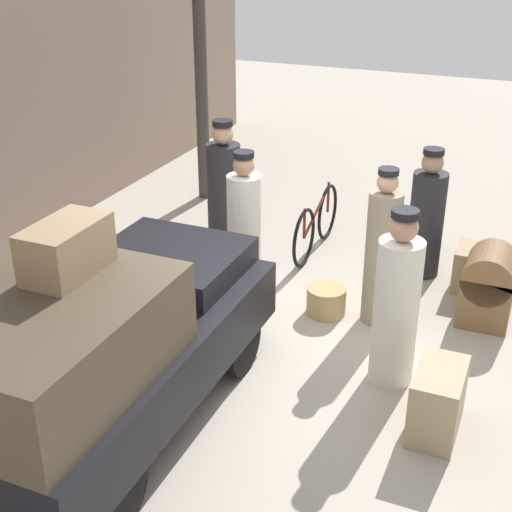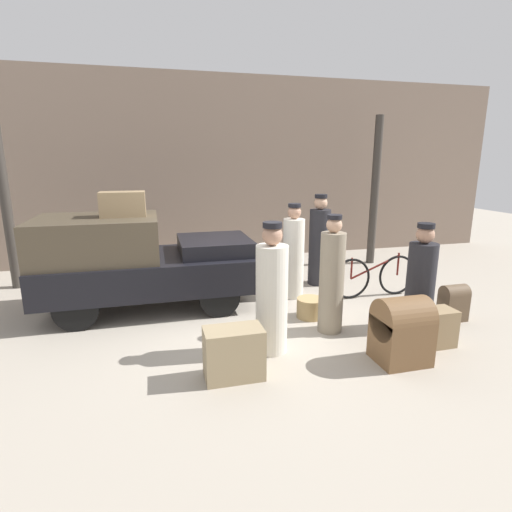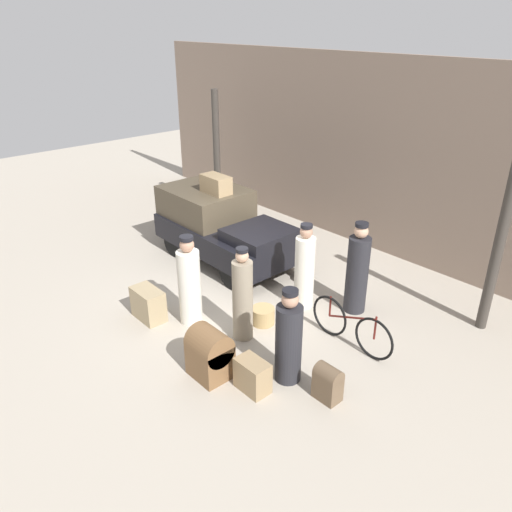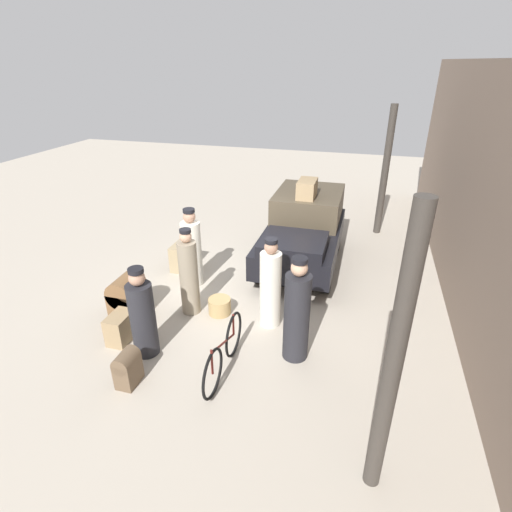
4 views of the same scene
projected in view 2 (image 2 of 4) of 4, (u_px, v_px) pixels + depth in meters
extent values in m
plane|color=#A89E8E|center=(247.00, 315.00, 6.57)|extent=(30.00, 30.00, 0.00)
cube|color=gray|center=(209.00, 170.00, 9.87)|extent=(16.00, 0.15, 4.50)
cylinder|color=#38332D|center=(5.00, 200.00, 7.61)|extent=(0.19, 0.19, 3.49)
cylinder|color=#38332D|center=(375.00, 192.00, 9.54)|extent=(0.19, 0.19, 3.49)
cylinder|color=black|center=(207.00, 272.00, 7.91)|extent=(0.66, 0.12, 0.66)
cylinder|color=black|center=(220.00, 297.00, 6.45)|extent=(0.66, 0.12, 0.66)
cylinder|color=black|center=(90.00, 280.00, 7.38)|extent=(0.66, 0.12, 0.66)
cylinder|color=black|center=(76.00, 310.00, 5.92)|extent=(0.66, 0.12, 0.66)
cube|color=black|center=(150.00, 272.00, 6.85)|extent=(3.50, 1.71, 0.56)
cube|color=#473D2D|center=(97.00, 238.00, 6.51)|extent=(1.92, 1.57, 0.69)
cube|color=black|center=(215.00, 245.00, 7.03)|extent=(1.22, 1.33, 0.25)
torus|color=black|center=(397.00, 275.00, 7.52)|extent=(0.76, 0.04, 0.76)
torus|color=black|center=(351.00, 279.00, 7.28)|extent=(0.76, 0.04, 0.76)
cylinder|color=#591914|center=(375.00, 267.00, 7.36)|extent=(0.97, 0.04, 0.41)
cylinder|color=#591914|center=(352.00, 268.00, 7.24)|extent=(0.04, 0.04, 0.39)
cylinder|color=#591914|center=(398.00, 264.00, 7.47)|extent=(0.04, 0.04, 0.43)
cylinder|color=tan|center=(310.00, 308.00, 6.47)|extent=(0.44, 0.44, 0.32)
cylinder|color=#232328|center=(420.00, 286.00, 5.97)|extent=(0.42, 0.42, 1.31)
sphere|color=tan|center=(425.00, 235.00, 5.78)|extent=(0.26, 0.26, 0.26)
cylinder|color=black|center=(426.00, 226.00, 5.75)|extent=(0.25, 0.25, 0.07)
cylinder|color=silver|center=(272.00, 300.00, 5.20)|extent=(0.42, 0.42, 1.45)
sphere|color=tan|center=(272.00, 235.00, 5.00)|extent=(0.26, 0.26, 0.26)
cylinder|color=black|center=(272.00, 225.00, 4.97)|extent=(0.25, 0.25, 0.07)
cylinder|color=#232328|center=(319.00, 247.00, 8.09)|extent=(0.42, 0.42, 1.53)
sphere|color=tan|center=(321.00, 203.00, 7.87)|extent=(0.26, 0.26, 0.26)
cylinder|color=black|center=(321.00, 196.00, 7.84)|extent=(0.25, 0.25, 0.07)
cylinder|color=silver|center=(293.00, 259.00, 7.32)|extent=(0.39, 0.39, 1.46)
sphere|color=tan|center=(294.00, 212.00, 7.12)|extent=(0.24, 0.24, 0.24)
cylinder|color=black|center=(295.00, 205.00, 7.09)|extent=(0.23, 0.23, 0.07)
cylinder|color=gray|center=(332.00, 283.00, 5.82)|extent=(0.36, 0.36, 1.49)
sphere|color=tan|center=(334.00, 225.00, 5.62)|extent=(0.22, 0.22, 0.22)
cylinder|color=black|center=(335.00, 217.00, 5.59)|extent=(0.21, 0.21, 0.06)
cube|color=brown|center=(401.00, 340.00, 5.03)|extent=(0.63, 0.54, 0.58)
cylinder|color=brown|center=(403.00, 318.00, 4.96)|extent=(0.63, 0.54, 0.54)
cube|color=brown|center=(453.00, 307.00, 6.35)|extent=(0.40, 0.28, 0.45)
cylinder|color=brown|center=(455.00, 293.00, 6.30)|extent=(0.40, 0.28, 0.28)
cube|color=#9E8966|center=(234.00, 353.00, 4.64)|extent=(0.68, 0.40, 0.61)
cube|color=#937A56|center=(434.00, 328.00, 5.46)|extent=(0.54, 0.34, 0.52)
cube|color=#937A56|center=(123.00, 204.00, 6.49)|extent=(0.71, 0.40, 0.40)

